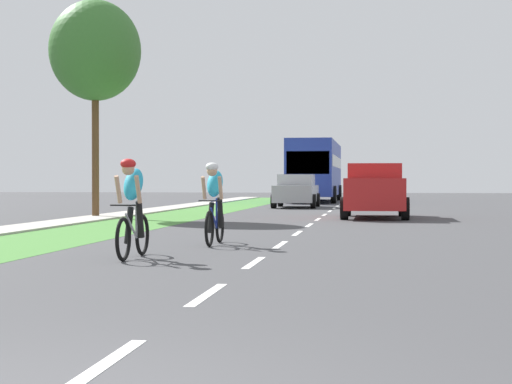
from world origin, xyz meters
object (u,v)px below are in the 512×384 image
street_tree_near (95,51)px  sedan_silver (296,191)px  cyclist_trailing (214,203)px  bus_blue (316,168)px  suv_red (375,189)px  cyclist_lead (133,207)px

street_tree_near → sedan_silver: bearing=62.5°
cyclist_trailing → bus_blue: 33.15m
cyclist_trailing → suv_red: suv_red is taller
cyclist_trailing → suv_red: bearing=75.8°
cyclist_lead → cyclist_trailing: same height
cyclist_lead → street_tree_near: (-5.52, 14.05, 4.78)m
cyclist_lead → cyclist_trailing: 3.00m
cyclist_lead → street_tree_near: size_ratio=0.24×
cyclist_lead → cyclist_trailing: (0.75, 2.91, 0.00)m
cyclist_trailing → suv_red: size_ratio=0.37×
cyclist_lead → sedan_silver: size_ratio=0.40×
cyclist_lead → suv_red: 15.45m
suv_red → street_tree_near: bearing=-174.4°
suv_red → sedan_silver: (-3.57, 10.13, -0.18)m
street_tree_near → cyclist_trailing: bearing=-60.6°
suv_red → bus_blue: size_ratio=0.41×
sedan_silver → cyclist_trailing: bearing=-88.6°
cyclist_trailing → sedan_silver: bearing=91.4°
cyclist_trailing → street_tree_near: street_tree_near is taller
sedan_silver → street_tree_near: bearing=-117.5°
suv_red → street_tree_near: size_ratio=0.64×
cyclist_trailing → street_tree_near: 13.66m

